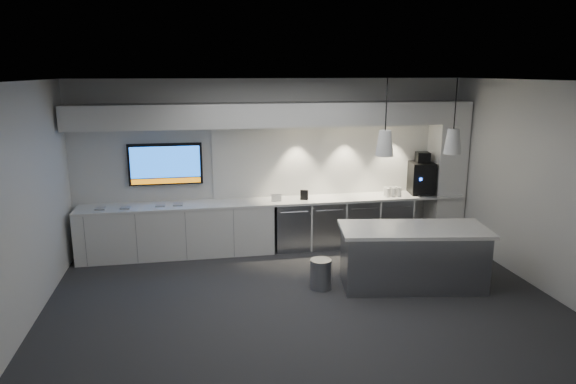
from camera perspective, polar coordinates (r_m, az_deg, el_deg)
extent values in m
plane|color=#2E2E30|center=(7.33, 1.62, -11.89)|extent=(7.00, 7.00, 0.00)
plane|color=black|center=(6.64, 1.79, 12.25)|extent=(7.00, 7.00, 0.00)
plane|color=silver|center=(9.24, -1.56, 3.18)|extent=(7.00, 0.00, 7.00)
plane|color=silver|center=(4.53, 8.44, -7.81)|extent=(7.00, 0.00, 7.00)
plane|color=silver|center=(7.01, -27.55, -1.61)|extent=(0.00, 7.00, 7.00)
plane|color=silver|center=(8.29, 26.07, 0.66)|extent=(0.00, 7.00, 7.00)
cube|color=white|center=(9.06, -1.22, -1.03)|extent=(6.80, 0.65, 0.04)
cube|color=white|center=(9.08, -12.21, -4.26)|extent=(3.30, 0.63, 0.86)
cube|color=gray|center=(9.22, 0.33, -3.71)|extent=(0.60, 0.61, 0.85)
cube|color=gray|center=(9.35, 4.13, -3.49)|extent=(0.60, 0.61, 0.85)
cube|color=gray|center=(9.53, 7.81, -3.27)|extent=(0.60, 0.61, 0.85)
cube|color=gray|center=(9.74, 11.34, -3.04)|extent=(0.60, 0.61, 0.85)
cube|color=white|center=(9.47, 5.66, 3.68)|extent=(4.60, 0.03, 1.30)
cube|color=white|center=(8.83, -1.29, 8.61)|extent=(6.90, 0.60, 0.40)
cube|color=white|center=(10.00, 17.17, 2.20)|extent=(0.55, 0.55, 2.60)
cube|color=black|center=(9.09, -13.45, 3.03)|extent=(1.25, 0.06, 0.72)
cube|color=blue|center=(9.04, -13.48, 3.25)|extent=(1.17, 0.00, 0.54)
cube|color=#C56A0B|center=(9.11, -13.37, 1.20)|extent=(1.17, 0.00, 0.09)
cube|color=gray|center=(7.84, 13.65, -7.20)|extent=(2.14, 1.13, 0.85)
cube|color=white|center=(7.69, 13.84, -4.04)|extent=(2.25, 1.24, 0.05)
cylinder|color=gray|center=(7.63, 3.65, -9.07)|extent=(0.32, 0.32, 0.44)
cube|color=black|center=(9.81, 14.61, 1.52)|extent=(0.50, 0.54, 0.58)
cube|color=black|center=(9.74, 14.74, 3.75)|extent=(0.27, 0.27, 0.19)
cube|color=gray|center=(9.64, 15.16, -0.40)|extent=(0.35, 0.25, 0.03)
cube|color=black|center=(9.05, 1.80, -0.33)|extent=(0.14, 0.06, 0.18)
cube|color=white|center=(8.95, -1.30, -0.62)|extent=(0.18, 0.02, 0.14)
cube|color=#989898|center=(8.99, -20.14, -1.75)|extent=(0.16, 0.16, 0.02)
cube|color=#989898|center=(8.92, -17.61, -1.68)|extent=(0.17, 0.17, 0.02)
cube|color=#989898|center=(8.92, -13.99, -1.45)|extent=(0.16, 0.16, 0.02)
cube|color=#989898|center=(8.91, -12.12, -1.35)|extent=(0.16, 0.16, 0.02)
cone|color=white|center=(7.23, 10.70, 5.35)|extent=(0.25, 0.25, 0.36)
cylinder|color=black|center=(7.17, 10.88, 9.53)|extent=(0.02, 0.02, 0.70)
cone|color=white|center=(7.65, 17.85, 5.37)|extent=(0.25, 0.25, 0.36)
cylinder|color=black|center=(7.60, 18.13, 9.31)|extent=(0.02, 0.02, 0.70)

